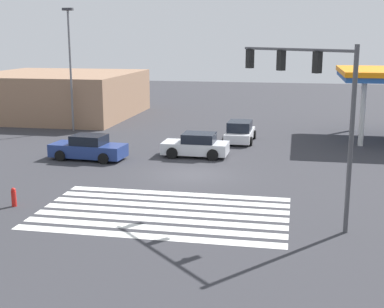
{
  "coord_description": "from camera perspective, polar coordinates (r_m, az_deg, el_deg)",
  "views": [
    {
      "loc": [
        5.42,
        -27.84,
        7.43
      ],
      "look_at": [
        0.0,
        0.0,
        1.16
      ],
      "focal_mm": 50.0,
      "sensor_mm": 36.0,
      "label": 1
    }
  ],
  "objects": [
    {
      "name": "ground_plane",
      "position": [
        29.32,
        0.0,
        -2.21
      ],
      "size": [
        121.22,
        121.22,
        0.0
      ],
      "primitive_type": "plane",
      "color": "#333338"
    },
    {
      "name": "crosswalk_markings",
      "position": [
        23.17,
        -3.12,
        -6.24
      ],
      "size": [
        10.73,
        6.3,
        0.01
      ],
      "rotation": [
        0.0,
        0.0,
        1.57
      ],
      "color": "silver",
      "rests_on": "ground_plane"
    },
    {
      "name": "traffic_signal_mast",
      "position": [
        21.91,
        12.68,
        6.49
      ],
      "size": [
        4.55,
        4.55,
        7.15
      ],
      "rotation": [
        0.0,
        0.0,
        2.36
      ],
      "color": "#47474C",
      "rests_on": "ground_plane"
    },
    {
      "name": "car_0",
      "position": [
        33.61,
        0.45,
        0.92
      ],
      "size": [
        4.13,
        2.21,
        1.49
      ],
      "rotation": [
        0.0,
        0.0,
        3.13
      ],
      "color": "silver",
      "rests_on": "ground_plane"
    },
    {
      "name": "car_1",
      "position": [
        38.44,
        5.12,
        2.34
      ],
      "size": [
        2.1,
        4.18,
        1.51
      ],
      "rotation": [
        0.0,
        0.0,
        1.55
      ],
      "color": "silver",
      "rests_on": "ground_plane"
    },
    {
      "name": "car_2",
      "position": [
        33.44,
        -10.99,
        0.62
      ],
      "size": [
        4.72,
        2.33,
        1.52
      ],
      "rotation": [
        0.0,
        0.0,
        3.07
      ],
      "color": "navy",
      "rests_on": "ground_plane"
    },
    {
      "name": "corner_building",
      "position": [
        52.33,
        -14.01,
        6.18
      ],
      "size": [
        13.91,
        13.91,
        4.06
      ],
      "color": "#937056",
      "rests_on": "ground_plane"
    },
    {
      "name": "street_light_pole_b",
      "position": [
        43.38,
        -12.87,
        9.74
      ],
      "size": [
        0.8,
        0.36,
        9.54
      ],
      "color": "slate",
      "rests_on": "ground_plane"
    },
    {
      "name": "fire_hydrant",
      "position": [
        25.12,
        -18.48,
        -4.38
      ],
      "size": [
        0.22,
        0.22,
        0.86
      ],
      "color": "red",
      "rests_on": "ground_plane"
    }
  ]
}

